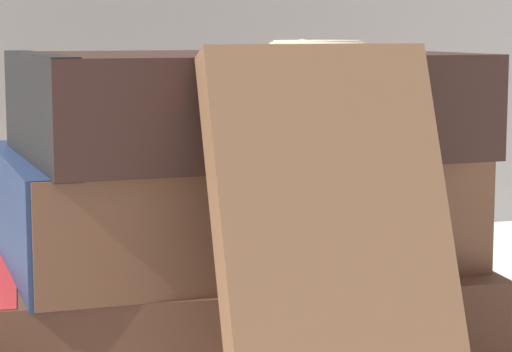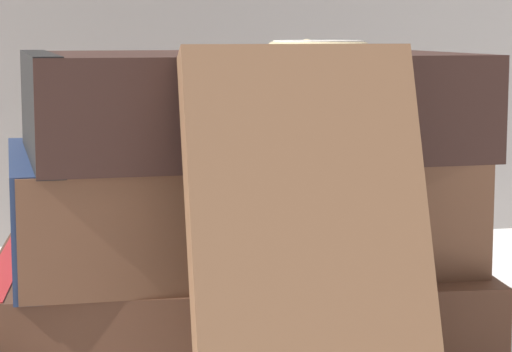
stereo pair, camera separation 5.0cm
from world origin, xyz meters
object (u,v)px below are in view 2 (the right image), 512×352
Objects in this scene: book_flat_middle at (214,203)px; book_leaning_front at (311,264)px; book_flat_bottom at (223,305)px; pocket_watch at (318,47)px; book_flat_top at (233,103)px; reading_glasses at (157,279)px.

book_leaning_front is (0.02, -0.13, -0.00)m from book_flat_middle.
book_flat_bottom is 4.78× the size of pocket_watch.
book_flat_top is 1.37× the size of book_leaning_front.
pocket_watch reaches higher than book_leaning_front.
book_flat_middle is 1.00× the size of book_flat_top.
reading_glasses is at bearing 96.72° from book_leaning_front.
book_flat_top is at bearing -56.36° from book_flat_bottom.
pocket_watch is (0.03, 0.09, 0.08)m from book_leaning_front.
book_flat_middle is 2.13× the size of reading_glasses.
reading_glasses is (-0.02, 0.16, -0.02)m from book_flat_bottom.
book_flat_bottom is 0.16m from reading_glasses.
book_flat_bottom is 2.39× the size of reading_glasses.
book_flat_middle is 0.17m from reading_glasses.
pocket_watch is at bearing -39.61° from book_flat_middle.
book_flat_middle is at bearing 142.88° from pocket_watch.
book_flat_top is (0.01, -0.01, 0.05)m from book_flat_middle.
book_leaning_front reaches higher than book_flat_middle.
book_flat_top is 0.05m from pocket_watch.
book_leaning_front is at bearing -84.14° from book_flat_middle.
book_flat_middle is at bearing 118.79° from book_flat_top.
pocket_watch is at bearing -33.91° from book_flat_top.
pocket_watch is 0.24m from reading_glasses.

